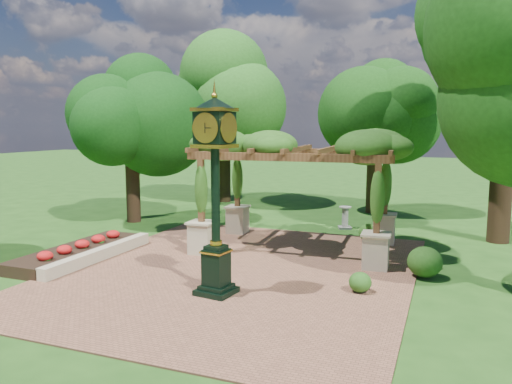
% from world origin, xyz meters
% --- Properties ---
extents(ground, '(120.00, 120.00, 0.00)m').
position_xyz_m(ground, '(0.00, 0.00, 0.00)').
color(ground, '#1E4714').
rests_on(ground, ground).
extents(brick_plaza, '(10.00, 12.00, 0.04)m').
position_xyz_m(brick_plaza, '(0.00, 1.00, 0.02)').
color(brick_plaza, brown).
rests_on(brick_plaza, ground).
extents(border_wall, '(0.35, 5.00, 0.40)m').
position_xyz_m(border_wall, '(-4.60, 0.50, 0.20)').
color(border_wall, '#C6B793').
rests_on(border_wall, ground).
extents(flower_bed, '(1.50, 5.00, 0.36)m').
position_xyz_m(flower_bed, '(-5.50, 0.50, 0.18)').
color(flower_bed, red).
rests_on(flower_bed, ground).
extents(pedestal_clock, '(1.12, 1.12, 5.06)m').
position_xyz_m(pedestal_clock, '(0.32, -1.11, 3.02)').
color(pedestal_clock, black).
rests_on(pedestal_clock, brick_plaza).
extents(pergola, '(6.83, 4.50, 4.17)m').
position_xyz_m(pergola, '(0.85, 4.26, 3.42)').
color(pergola, '#C0B48F').
rests_on(pergola, brick_plaza).
extents(sundial, '(0.67, 0.67, 0.95)m').
position_xyz_m(sundial, '(1.74, 8.34, 0.42)').
color(sundial, gray).
rests_on(sundial, ground).
extents(shrub_front, '(0.63, 0.63, 0.52)m').
position_xyz_m(shrub_front, '(3.73, 0.34, 0.30)').
color(shrub_front, '#234F16').
rests_on(shrub_front, brick_plaza).
extents(shrub_mid, '(1.27, 1.27, 0.87)m').
position_xyz_m(shrub_mid, '(5.21, 2.31, 0.48)').
color(shrub_mid, '#214814').
rests_on(shrub_mid, brick_plaza).
extents(shrub_back, '(0.94, 0.94, 0.65)m').
position_xyz_m(shrub_back, '(3.04, 6.22, 0.37)').
color(shrub_back, '#275518').
rests_on(shrub_back, brick_plaza).
extents(tree_west_near, '(4.31, 4.31, 7.84)m').
position_xyz_m(tree_west_near, '(-7.46, 6.44, 5.39)').
color(tree_west_near, '#332014').
rests_on(tree_west_near, ground).
extents(tree_west_far, '(4.59, 4.59, 8.47)m').
position_xyz_m(tree_west_far, '(-6.27, 13.50, 5.81)').
color(tree_west_far, black).
rests_on(tree_west_far, ground).
extents(tree_north, '(4.15, 4.15, 7.25)m').
position_xyz_m(tree_north, '(2.21, 12.83, 4.97)').
color(tree_north, '#372616').
rests_on(tree_north, ground).
extents(tree_east_far, '(4.55, 4.55, 10.70)m').
position_xyz_m(tree_east_far, '(7.52, 8.02, 7.32)').
color(tree_east_far, '#321F13').
rests_on(tree_east_far, ground).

